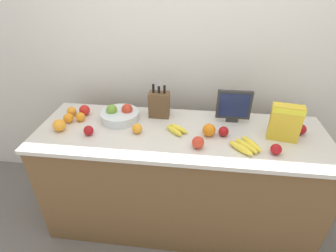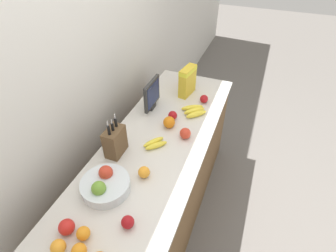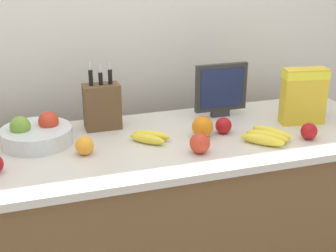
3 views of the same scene
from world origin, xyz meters
The scene contains 21 objects.
ground_plane centered at (0.00, 0.00, 0.00)m, with size 14.00×14.00×0.00m, color slate.
wall_back centered at (0.00, 0.56, 1.30)m, with size 9.00×0.06×2.60m.
counter centered at (0.00, 0.00, 0.44)m, with size 2.05×0.68×0.89m.
knife_block centered at (-0.18, 0.21, 0.99)m, with size 0.15×0.09×0.30m.
small_monitor centered at (0.37, 0.19, 1.02)m, with size 0.25×0.03×0.25m.
cereal_box centered at (0.68, 0.00, 1.03)m, with size 0.20×0.11×0.25m.
fruit_bowl centered at (-0.47, 0.12, 0.93)m, with size 0.28×0.28×0.12m.
banana_bunch_left centered at (-0.03, 0.00, 0.91)m, with size 0.17×0.16×0.04m.
banana_bunch_right centered at (0.43, -0.14, 0.91)m, with size 0.22×0.22×0.04m.
apple_rear centered at (-0.62, -0.11, 0.92)m, with size 0.07×0.07×0.07m, color #A31419.
apple_by_knife_block centered at (0.29, -0.01, 0.92)m, with size 0.07×0.07×0.07m, color #A31419.
apple_rightmost centered at (0.60, -0.17, 0.92)m, with size 0.07×0.07×0.07m, color #A31419.
apple_leftmost centered at (-0.76, 0.16, 0.93)m, with size 0.08×0.08×0.08m, color red.
apple_middle centered at (0.82, 0.08, 0.92)m, with size 0.07×0.07×0.07m, color #A31419.
apple_front centered at (0.12, -0.17, 0.93)m, with size 0.08×0.08×0.08m, color red.
orange_front_left centered at (-0.75, 0.07, 0.92)m, with size 0.07×0.07×0.07m, color orange.
orange_back_center centered at (-0.85, 0.14, 0.92)m, with size 0.07×0.07×0.07m, color orange.
orange_front_right centered at (0.19, -0.02, 0.93)m, with size 0.09×0.09×0.09m, color orange.
orange_front_center centered at (-0.85, -0.08, 0.93)m, with size 0.09×0.09×0.09m, color orange.
orange_by_cereal centered at (-0.30, -0.04, 0.92)m, with size 0.07×0.07×0.07m, color orange.
orange_mid_left centered at (-0.83, 0.04, 0.92)m, with size 0.07×0.07×0.07m, color orange.
Camera 1 is at (0.10, -1.54, 1.89)m, focal length 28.00 mm.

